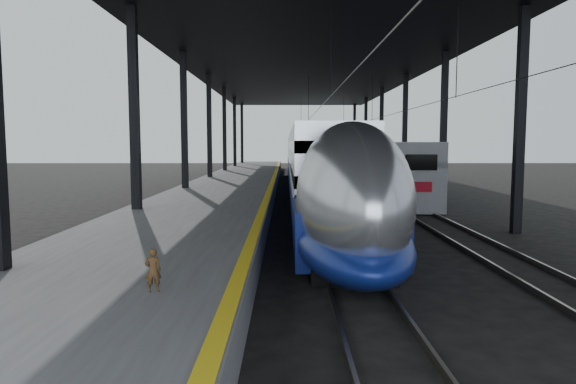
{
  "coord_description": "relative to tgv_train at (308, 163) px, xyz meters",
  "views": [
    {
      "loc": [
        0.24,
        -15.62,
        3.64
      ],
      "look_at": [
        0.31,
        1.67,
        2.0
      ],
      "focal_mm": 32.0,
      "sensor_mm": 36.0,
      "label": 1
    }
  ],
  "objects": [
    {
      "name": "ground",
      "position": [
        -2.0,
        -25.81,
        -2.05
      ],
      "size": [
        160.0,
        160.0,
        0.0
      ],
      "primitive_type": "plane",
      "color": "black",
      "rests_on": "ground"
    },
    {
      "name": "platform",
      "position": [
        -5.5,
        -5.81,
        -1.55
      ],
      "size": [
        6.0,
        80.0,
        1.0
      ],
      "primitive_type": "cube",
      "color": "#4C4C4F",
      "rests_on": "ground"
    },
    {
      "name": "yellow_strip",
      "position": [
        -2.7,
        -5.81,
        -1.05
      ],
      "size": [
        0.3,
        80.0,
        0.01
      ],
      "primitive_type": "cube",
      "color": "gold",
      "rests_on": "platform"
    },
    {
      "name": "rails",
      "position": [
        2.5,
        -5.81,
        -1.97
      ],
      "size": [
        6.52,
        80.0,
        0.16
      ],
      "color": "slate",
      "rests_on": "ground"
    },
    {
      "name": "canopy",
      "position": [
        -0.1,
        -5.81,
        7.06
      ],
      "size": [
        18.0,
        75.0,
        9.47
      ],
      "color": "black",
      "rests_on": "ground"
    },
    {
      "name": "tgv_train",
      "position": [
        0.0,
        0.0,
        0.0
      ],
      "size": [
        3.06,
        65.2,
        4.39
      ],
      "color": "#B2B4B9",
      "rests_on": "ground"
    },
    {
      "name": "second_train",
      "position": [
        5.0,
        11.49,
        -0.17
      ],
      "size": [
        2.7,
        56.05,
        3.71
      ],
      "color": "navy",
      "rests_on": "ground"
    },
    {
      "name": "child",
      "position": [
        -4.13,
        -32.48,
        -0.66
      ],
      "size": [
        0.32,
        0.25,
        0.79
      ],
      "primitive_type": "imported",
      "rotation": [
        0.0,
        0.0,
        3.39
      ],
      "color": "#493218",
      "rests_on": "platform"
    }
  ]
}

